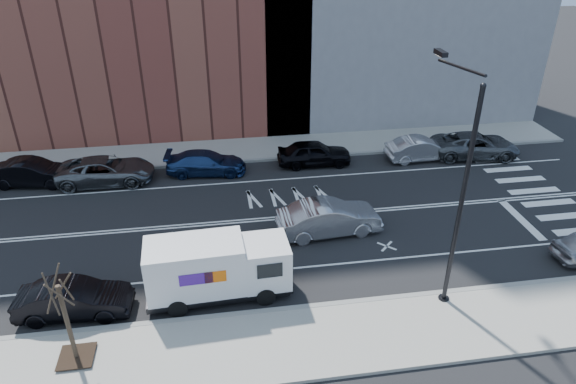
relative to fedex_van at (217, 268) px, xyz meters
name	(u,v)px	position (x,y,z in m)	size (l,w,h in m)	color
ground	(253,220)	(1.96, 5.60, -1.38)	(120.00, 120.00, 0.00)	black
sidewalk_near	(277,345)	(1.96, -3.20, -1.31)	(44.00, 3.60, 0.15)	gray
sidewalk_far	(241,150)	(1.96, 14.40, -1.31)	(44.00, 3.60, 0.15)	gray
curb_near	(270,311)	(1.96, -1.40, -1.30)	(44.00, 0.25, 0.17)	gray
curb_far	(243,161)	(1.96, 12.60, -1.30)	(44.00, 0.25, 0.17)	gray
crosswalk	(541,197)	(17.96, 5.60, -1.38)	(3.00, 14.00, 0.01)	white
road_markings	(253,220)	(1.96, 5.60, -1.38)	(40.00, 8.60, 0.01)	white
streetlight	(458,185)	(8.96, -1.31, 3.70)	(0.44, 4.02, 9.34)	black
street_tree	(69,330)	(-5.04, -2.80, 0.07)	(1.20, 1.20, 3.75)	black
fedex_van	(217,268)	(0.00, 0.00, 0.00)	(5.85, 2.25, 2.64)	black
far_parked_b	(32,173)	(-10.17, 11.48, -0.63)	(1.60, 4.60, 1.52)	black
far_parked_c	(106,171)	(-6.04, 11.11, -0.63)	(2.52, 5.46, 1.52)	#565A5F
far_parked_d	(206,163)	(-0.31, 11.43, -0.70)	(1.93, 4.74, 1.38)	navy
far_parked_e	(314,153)	(6.33, 11.63, -0.61)	(1.82, 4.53, 1.54)	black
far_parked_f	(421,149)	(13.16, 11.31, -0.65)	(1.55, 4.44, 1.46)	#AFAEB3
far_parked_g	(475,145)	(16.77, 11.24, -0.62)	(2.54, 5.50, 1.53)	#4B4E52
driving_sedan	(329,218)	(5.50, 3.90, -0.56)	(1.75, 5.02, 1.66)	#A7A6AB
near_parked_rear_a	(74,300)	(-5.54, -0.27, -0.67)	(1.51, 4.34, 1.43)	black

